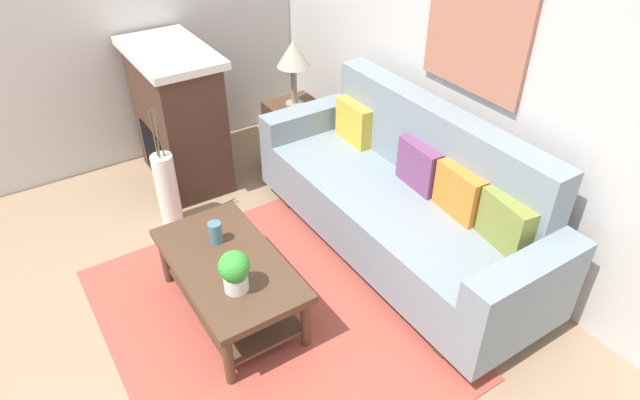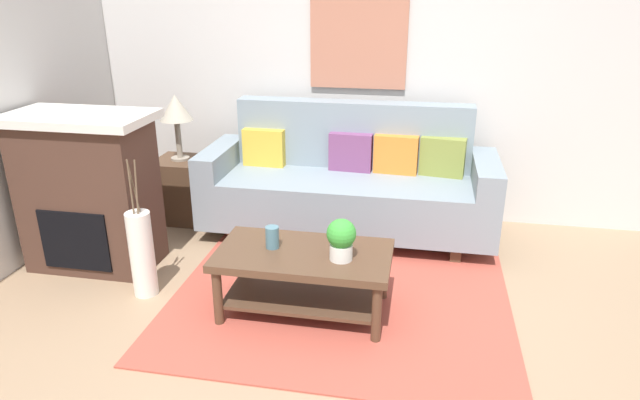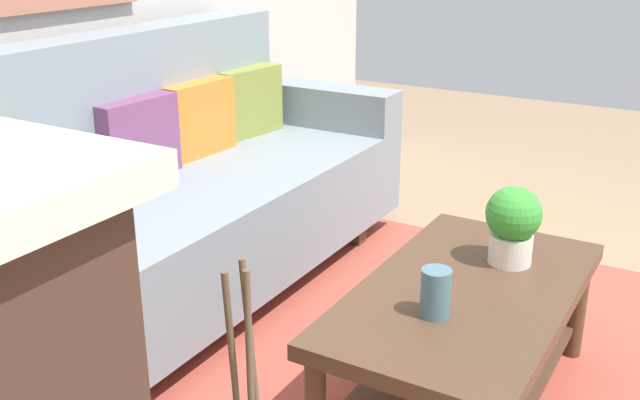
% 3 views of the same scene
% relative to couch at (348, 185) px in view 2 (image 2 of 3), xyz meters
% --- Properties ---
extents(ground_plane, '(8.89, 8.89, 0.00)m').
position_rel_couch_xyz_m(ground_plane, '(0.11, -1.65, -0.43)').
color(ground_plane, '#9E7F60').
extents(wall_back, '(4.89, 0.10, 2.70)m').
position_rel_couch_xyz_m(wall_back, '(0.11, 0.54, 0.92)').
color(wall_back, silver).
rests_on(wall_back, ground_plane).
extents(area_rug, '(2.25, 1.83, 0.01)m').
position_rel_couch_xyz_m(area_rug, '(0.11, -1.15, -0.43)').
color(area_rug, '#B24C3D').
rests_on(area_rug, ground_plane).
extents(couch, '(2.39, 0.84, 1.08)m').
position_rel_couch_xyz_m(couch, '(0.00, 0.00, 0.00)').
color(couch, gray).
rests_on(couch, ground_plane).
extents(throw_pillow_mustard, '(0.36, 0.13, 0.32)m').
position_rel_couch_xyz_m(throw_pillow_mustard, '(-0.76, 0.12, 0.25)').
color(throw_pillow_mustard, gold).
rests_on(throw_pillow_mustard, couch).
extents(throw_pillow_plum, '(0.37, 0.14, 0.32)m').
position_rel_couch_xyz_m(throw_pillow_plum, '(-0.00, 0.12, 0.25)').
color(throw_pillow_plum, '#7A4270').
rests_on(throw_pillow_plum, couch).
extents(throw_pillow_orange, '(0.37, 0.15, 0.32)m').
position_rel_couch_xyz_m(throw_pillow_orange, '(0.38, 0.12, 0.25)').
color(throw_pillow_orange, orange).
rests_on(throw_pillow_orange, couch).
extents(throw_pillow_olive, '(0.37, 0.17, 0.32)m').
position_rel_couch_xyz_m(throw_pillow_olive, '(0.76, 0.12, 0.25)').
color(throw_pillow_olive, olive).
rests_on(throw_pillow_olive, couch).
extents(coffee_table, '(1.10, 0.60, 0.43)m').
position_rel_couch_xyz_m(coffee_table, '(-0.10, -1.29, -0.12)').
color(coffee_table, '#513826').
rests_on(coffee_table, ground_plane).
extents(tabletop_vase, '(0.09, 0.09, 0.14)m').
position_rel_couch_xyz_m(tabletop_vase, '(-0.31, -1.27, 0.07)').
color(tabletop_vase, slate).
rests_on(tabletop_vase, coffee_table).
extents(potted_plant_tabletop, '(0.18, 0.18, 0.26)m').
position_rel_couch_xyz_m(potted_plant_tabletop, '(0.15, -1.35, 0.14)').
color(potted_plant_tabletop, white).
rests_on(potted_plant_tabletop, coffee_table).
extents(side_table, '(0.44, 0.44, 0.56)m').
position_rel_couch_xyz_m(side_table, '(-1.49, 0.02, -0.15)').
color(side_table, '#513826').
rests_on(side_table, ground_plane).
extents(table_lamp, '(0.28, 0.28, 0.57)m').
position_rel_couch_xyz_m(table_lamp, '(-1.49, 0.02, 0.56)').
color(table_lamp, gray).
rests_on(table_lamp, side_table).
extents(fireplace, '(1.02, 0.58, 1.16)m').
position_rel_couch_xyz_m(fireplace, '(-1.79, -0.92, 0.15)').
color(fireplace, '#472D23').
rests_on(fireplace, ground_plane).
extents(floor_vase, '(0.16, 0.16, 0.60)m').
position_rel_couch_xyz_m(floor_vase, '(-1.22, -1.28, -0.13)').
color(floor_vase, white).
rests_on(floor_vase, ground_plane).
extents(floor_vase_branch_a, '(0.02, 0.04, 0.36)m').
position_rel_couch_xyz_m(floor_vase_branch_a, '(-1.20, -1.28, 0.35)').
color(floor_vase_branch_a, brown).
rests_on(floor_vase_branch_a, floor_vase).
extents(floor_vase_branch_b, '(0.05, 0.02, 0.36)m').
position_rel_couch_xyz_m(floor_vase_branch_b, '(-1.23, -1.26, 0.35)').
color(floor_vase_branch_b, brown).
rests_on(floor_vase_branch_b, floor_vase).
extents(floor_vase_branch_c, '(0.01, 0.01, 0.36)m').
position_rel_couch_xyz_m(floor_vase_branch_c, '(-1.23, -1.29, 0.35)').
color(floor_vase_branch_c, brown).
rests_on(floor_vase_branch_c, floor_vase).
extents(framed_painting, '(0.82, 0.03, 0.77)m').
position_rel_couch_xyz_m(framed_painting, '(0.00, 0.47, 1.11)').
color(framed_painting, '#B77056').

